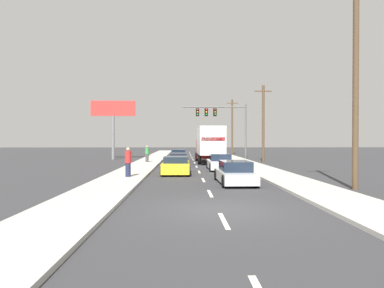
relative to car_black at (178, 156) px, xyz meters
name	(u,v)px	position (x,y,z in m)	size (l,w,h in m)	color
ground_plane	(194,162)	(1.74, -1.81, -0.59)	(140.00, 140.00, 0.00)	#333335
sidewalk_right	(248,164)	(6.65, -6.81, -0.52)	(2.72, 80.00, 0.14)	#B2AFA8
sidewalk_left	(144,165)	(-3.17, -6.81, -0.52)	(2.72, 80.00, 0.14)	#B2AFA8
lane_markings	(195,163)	(1.74, -3.35, -0.59)	(0.14, 62.00, 0.01)	silver
car_black	(178,156)	(0.00, 0.00, 0.00)	(1.89, 4.60, 1.30)	black
car_maroon	(178,160)	(0.11, -7.07, -0.05)	(1.84, 4.54, 1.17)	maroon
car_yellow	(176,166)	(0.03, -14.70, -0.01)	(1.99, 4.38, 1.24)	yellow
box_truck	(209,143)	(3.28, -3.62, 1.50)	(2.69, 8.41, 3.71)	white
car_white	(220,163)	(3.47, -11.70, -0.01)	(1.92, 4.07, 1.30)	white
car_silver	(235,173)	(3.38, -19.99, -0.02)	(1.93, 4.36, 1.25)	#B7BABF
traffic_signal_mast	(217,116)	(4.77, 3.32, 4.76)	(8.04, 0.69, 6.93)	#595B56
utility_pole_near	(356,83)	(8.83, -22.35, 4.56)	(1.80, 0.28, 10.03)	brown
utility_pole_mid	(263,123)	(8.99, -3.25, 3.61)	(1.80, 0.28, 8.13)	brown
utility_pole_far	(232,126)	(8.48, 15.39, 4.00)	(1.80, 0.28, 8.91)	brown
roadside_billboard	(113,116)	(-8.03, 2.81, 4.74)	(5.40, 0.36, 7.19)	slate
pedestrian_near_corner	(147,154)	(-3.16, -3.97, 0.38)	(0.38, 0.38, 1.68)	#3F3F42
pedestrian_mid_block	(128,162)	(-2.84, -17.70, 0.45)	(0.38, 0.38, 1.80)	#1E233F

